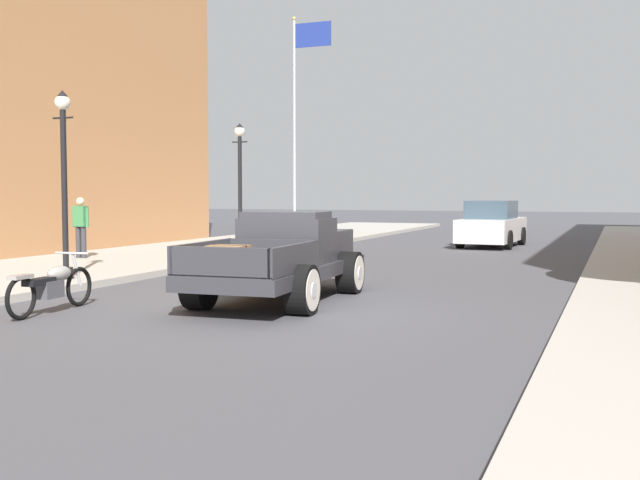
{
  "coord_description": "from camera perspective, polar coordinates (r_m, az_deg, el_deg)",
  "views": [
    {
      "loc": [
        5.25,
        -11.03,
        1.91
      ],
      "look_at": [
        -0.17,
        2.43,
        1.0
      ],
      "focal_mm": 41.95,
      "sensor_mm": 36.0,
      "label": 1
    }
  ],
  "objects": [
    {
      "name": "ground_plane",
      "position": [
        12.37,
        -3.5,
        -5.3
      ],
      "size": [
        140.0,
        140.0,
        0.0
      ],
      "primitive_type": "plane",
      "color": "#47474C"
    },
    {
      "name": "hotrod_truck_gunmetal",
      "position": [
        13.47,
        -2.68,
        -1.34
      ],
      "size": [
        2.38,
        5.01,
        1.58
      ],
      "color": "#333338",
      "rests_on": "ground"
    },
    {
      "name": "motorcycle_parked",
      "position": [
        12.68,
        -19.81,
        -3.27
      ],
      "size": [
        0.62,
        2.12,
        0.93
      ],
      "color": "black",
      "rests_on": "ground"
    },
    {
      "name": "car_background_white",
      "position": [
        27.47,
        12.97,
        1.1
      ],
      "size": [
        2.04,
        4.38,
        1.65
      ],
      "color": "silver",
      "rests_on": "ground"
    },
    {
      "name": "pedestrian_sidewalk_left",
      "position": [
        21.31,
        -17.79,
        1.2
      ],
      "size": [
        0.53,
        0.22,
        1.65
      ],
      "color": "#333338",
      "rests_on": "sidewalk_left"
    },
    {
      "name": "street_lamp_near",
      "position": [
        16.16,
        -18.95,
        5.08
      ],
      "size": [
        0.5,
        0.32,
        3.85
      ],
      "color": "black",
      "rests_on": "sidewalk_left"
    },
    {
      "name": "street_lamp_far",
      "position": [
        22.54,
        -6.13,
        4.77
      ],
      "size": [
        0.5,
        0.32,
        3.85
      ],
      "color": "black",
      "rests_on": "sidewalk_left"
    },
    {
      "name": "flagpole",
      "position": [
        31.97,
        -1.59,
        10.51
      ],
      "size": [
        1.74,
        0.16,
        9.16
      ],
      "color": "#B2B2B7",
      "rests_on": "sidewalk_left"
    }
  ]
}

